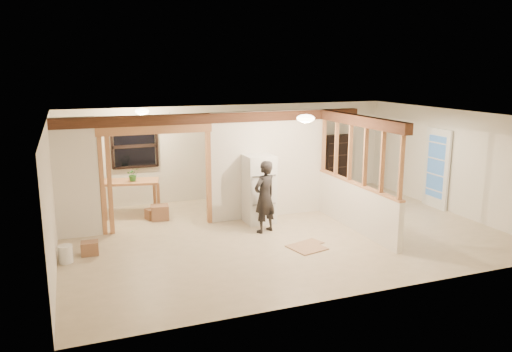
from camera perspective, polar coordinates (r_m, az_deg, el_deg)
name	(u,v)px	position (r m, az deg, el deg)	size (l,w,h in m)	color
floor	(280,232)	(10.85, 2.81, -6.39)	(9.00, 6.50, 0.01)	beige
ceiling	(282,116)	(10.32, 2.95, 6.90)	(9.00, 6.50, 0.01)	white
wall_back	(233,151)	(13.50, -2.66, 2.82)	(9.00, 0.01, 2.50)	silver
wall_front	(367,217)	(7.74, 12.58, -4.65)	(9.00, 0.01, 2.50)	silver
wall_left	(51,194)	(9.67, -22.37, -1.90)	(0.01, 6.50, 2.50)	silver
wall_right	(451,161)	(12.96, 21.43, 1.58)	(0.01, 6.50, 2.50)	silver
partition_left_stub	(76,178)	(10.84, -19.87, -0.26)	(0.90, 0.12, 2.50)	silver
partition_center	(268,164)	(11.67, 1.42, 1.33)	(2.80, 0.12, 2.50)	silver
doorway_frame	(157,179)	(11.01, -11.22, -0.37)	(2.46, 0.14, 2.20)	#B77B4D
header_beam_back	(218,118)	(11.12, -4.33, 6.64)	(7.00, 0.18, 0.22)	#4F2B1B
header_beam_right	(359,121)	(10.74, 11.71, 6.22)	(0.18, 3.30, 0.22)	#4F2B1B
pony_wall	(355,207)	(11.08, 11.29, -3.48)	(0.12, 3.20, 1.00)	silver
stud_partition	(358,154)	(10.83, 11.54, 2.43)	(0.14, 3.20, 1.32)	#B77B4D
window_back	(135,146)	(12.82, -13.69, 3.33)	(1.12, 0.10, 1.10)	black
french_door	(437,169)	(13.25, 19.94, 0.81)	(0.12, 0.86, 2.00)	white
ceiling_dome_main	(306,118)	(10.00, 5.69, 6.56)	(0.36, 0.36, 0.16)	#FFEABF
ceiling_dome_util	(142,111)	(11.86, -12.89, 7.21)	(0.32, 0.32, 0.14)	#FFEABF
hanging_bulb	(170,127)	(11.29, -9.79, 5.56)	(0.07, 0.07, 0.07)	#FFD88C
refrigerator	(259,189)	(11.30, 0.34, -1.48)	(0.64, 0.62, 1.55)	white
woman	(265,197)	(10.61, 1.00, -2.38)	(0.57, 0.37, 1.56)	black
work_table	(131,198)	(12.32, -14.13, -2.42)	(1.34, 0.67, 0.84)	#B77B4D
potted_plant	(133,174)	(12.12, -13.87, 0.18)	(0.29, 0.25, 0.32)	#376628
shop_vac	(72,216)	(11.70, -20.34, -4.33)	(0.42, 0.42, 0.55)	#B50F08
bookshelf	(338,162)	(14.67, 9.32, 1.60)	(0.79, 0.26, 1.58)	black
bucket	(66,254)	(9.77, -20.94, -8.33)	(0.26, 0.26, 0.33)	white
box_util_a	(160,212)	(11.84, -10.94, -4.11)	(0.40, 0.34, 0.34)	#936547
box_util_b	(152,214)	(11.92, -11.80, -4.28)	(0.27, 0.27, 0.25)	#936547
box_front	(90,248)	(10.02, -18.46, -7.83)	(0.32, 0.26, 0.26)	#936547
floor_panel_near	(307,248)	(9.94, 5.83, -8.13)	(0.62, 0.62, 0.02)	tan
floor_panel_far	(310,243)	(10.21, 6.25, -7.59)	(0.44, 0.35, 0.01)	tan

